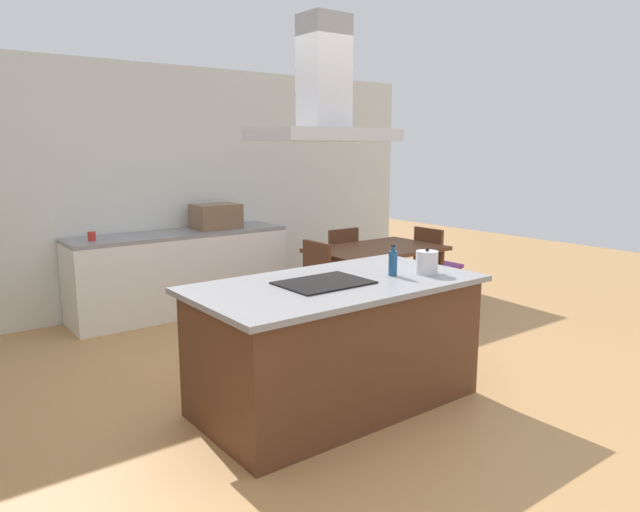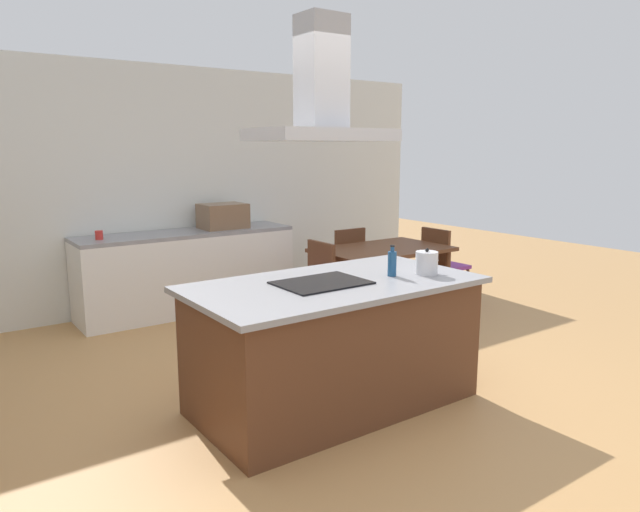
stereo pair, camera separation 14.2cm
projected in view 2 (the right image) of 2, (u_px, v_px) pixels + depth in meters
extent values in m
plane|color=tan|center=(236.00, 346.00, 5.38)|extent=(16.00, 16.00, 0.00)
cube|color=silver|center=(161.00, 189.00, 6.53)|extent=(7.20, 0.10, 2.70)
cube|color=#59331E|center=(334.00, 346.00, 4.10)|extent=(1.92, 0.98, 0.86)
cube|color=gray|center=(334.00, 284.00, 4.02)|extent=(2.02, 1.08, 0.04)
cube|color=black|center=(321.00, 283.00, 3.95)|extent=(0.60, 0.44, 0.01)
cylinder|color=silver|center=(427.00, 263.00, 4.23)|extent=(0.16, 0.16, 0.17)
sphere|color=black|center=(427.00, 250.00, 4.21)|extent=(0.03, 0.03, 0.03)
cone|color=silver|center=(436.00, 260.00, 4.29)|extent=(0.06, 0.03, 0.04)
cylinder|color=navy|center=(392.00, 264.00, 4.17)|extent=(0.06, 0.06, 0.18)
cylinder|color=navy|center=(392.00, 249.00, 4.15)|extent=(0.03, 0.03, 0.04)
cylinder|color=black|center=(392.00, 246.00, 4.15)|extent=(0.03, 0.03, 0.01)
cube|color=white|center=(188.00, 273.00, 6.48)|extent=(2.38, 0.62, 0.86)
cube|color=gray|center=(186.00, 233.00, 6.40)|extent=(2.38, 0.62, 0.04)
cube|color=brown|center=(223.00, 216.00, 6.62)|extent=(0.50, 0.38, 0.28)
cylinder|color=red|center=(99.00, 235.00, 5.83)|extent=(0.08, 0.08, 0.09)
cube|color=#59331E|center=(383.00, 250.00, 6.24)|extent=(1.40, 0.90, 0.04)
cylinder|color=#59331E|center=(359.00, 299.00, 5.66)|extent=(0.06, 0.06, 0.71)
cylinder|color=#59331E|center=(447.00, 283.00, 6.36)|extent=(0.06, 0.06, 0.71)
cylinder|color=#59331E|center=(315.00, 285.00, 6.25)|extent=(0.06, 0.06, 0.71)
cylinder|color=#59331E|center=(400.00, 271.00, 6.96)|extent=(0.06, 0.06, 0.71)
cube|color=purple|center=(305.00, 290.00, 5.72)|extent=(0.42, 0.42, 0.04)
cube|color=#59331E|center=(321.00, 264.00, 5.79)|extent=(0.04, 0.42, 0.44)
cylinder|color=#59331E|center=(300.00, 319.00, 5.52)|extent=(0.04, 0.04, 0.41)
cylinder|color=#59331E|center=(280.00, 311.00, 5.81)|extent=(0.04, 0.04, 0.41)
cylinder|color=#59331E|center=(331.00, 313.00, 5.72)|extent=(0.04, 0.04, 0.41)
cylinder|color=#59331E|center=(310.00, 305.00, 6.01)|extent=(0.04, 0.04, 0.41)
cube|color=purple|center=(446.00, 266.00, 6.86)|extent=(0.42, 0.42, 0.04)
cube|color=#59331E|center=(435.00, 248.00, 6.71)|extent=(0.04, 0.42, 0.44)
cylinder|color=#59331E|center=(444.00, 280.00, 7.15)|extent=(0.04, 0.04, 0.41)
cylinder|color=#59331E|center=(467.00, 286.00, 6.86)|extent=(0.04, 0.04, 0.41)
cylinder|color=#59331E|center=(423.00, 284.00, 6.95)|extent=(0.04, 0.04, 0.41)
cylinder|color=#59331E|center=(446.00, 290.00, 6.66)|extent=(0.04, 0.04, 0.41)
cube|color=purple|center=(340.00, 266.00, 6.89)|extent=(0.42, 0.42, 0.04)
cube|color=#59331E|center=(350.00, 248.00, 6.70)|extent=(0.42, 0.04, 0.44)
cylinder|color=#59331E|center=(319.00, 283.00, 6.98)|extent=(0.04, 0.04, 0.41)
cylinder|color=#59331E|center=(342.00, 279.00, 7.18)|extent=(0.04, 0.04, 0.41)
cylinder|color=#59331E|center=(337.00, 289.00, 6.69)|extent=(0.04, 0.04, 0.41)
cylinder|color=#59331E|center=(361.00, 285.00, 6.89)|extent=(0.04, 0.04, 0.41)
cube|color=#ADADB2|center=(322.00, 135.00, 3.77)|extent=(0.90, 0.55, 0.08)
cube|color=#ADADB2|center=(322.00, 72.00, 3.70)|extent=(0.28, 0.24, 0.70)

